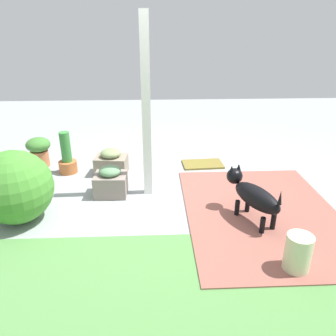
{
  "coord_description": "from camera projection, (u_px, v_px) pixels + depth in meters",
  "views": [
    {
      "loc": [
        0.1,
        3.95,
        2.07
      ],
      "look_at": [
        -0.08,
        -0.08,
        0.31
      ],
      "focal_mm": 35.16,
      "sensor_mm": 36.0,
      "label": 1
    }
  ],
  "objects": [
    {
      "name": "dog",
      "position": [
        253.0,
        195.0,
        3.67
      ],
      "size": [
        0.51,
        0.8,
        0.57
      ],
      "color": "black",
      "rests_on": "ground"
    },
    {
      "name": "terracotta_pot_tall",
      "position": [
        67.0,
        158.0,
        4.95
      ],
      "size": [
        0.27,
        0.27,
        0.64
      ],
      "color": "#B76433",
      "rests_on": "ground"
    },
    {
      "name": "stone_planter_near",
      "position": [
        111.0,
        182.0,
        4.31
      ],
      "size": [
        0.43,
        0.37,
        0.4
      ],
      "color": "gray",
      "rests_on": "ground"
    },
    {
      "name": "terracotta_pot_broad",
      "position": [
        39.0,
        150.0,
        5.16
      ],
      "size": [
        0.37,
        0.37,
        0.47
      ],
      "color": "#B86B43",
      "rests_on": "ground"
    },
    {
      "name": "round_shrub",
      "position": [
        15.0,
        187.0,
        3.65
      ],
      "size": [
        0.83,
        0.83,
        0.83
      ],
      "primitive_type": "sphere",
      "color": "#448A30",
      "rests_on": "ground"
    },
    {
      "name": "stone_planter_nearest",
      "position": [
        111.0,
        162.0,
        4.93
      ],
      "size": [
        0.5,
        0.39,
        0.39
      ],
      "color": "gray",
      "rests_on": "ground"
    },
    {
      "name": "doormat",
      "position": [
        203.0,
        164.0,
        5.29
      ],
      "size": [
        0.65,
        0.42,
        0.03
      ],
      "primitive_type": "cube",
      "rotation": [
        0.0,
        0.0,
        0.06
      ],
      "color": "olive",
      "rests_on": "ground"
    },
    {
      "name": "ground_plane",
      "position": [
        162.0,
        192.0,
        4.44
      ],
      "size": [
        12.0,
        12.0,
        0.0
      ],
      "primitive_type": "plane",
      "color": "#959B9C"
    },
    {
      "name": "brick_path",
      "position": [
        262.0,
        213.0,
        3.93
      ],
      "size": [
        1.8,
        2.4,
        0.02
      ],
      "primitive_type": "cube",
      "color": "#935549",
      "rests_on": "ground"
    },
    {
      "name": "porch_pillar",
      "position": [
        146.0,
        110.0,
        4.0
      ],
      "size": [
        0.11,
        0.11,
        2.24
      ],
      "primitive_type": "cube",
      "color": "white",
      "rests_on": "ground"
    },
    {
      "name": "ceramic_urn",
      "position": [
        298.0,
        253.0,
        2.96
      ],
      "size": [
        0.24,
        0.24,
        0.37
      ],
      "primitive_type": "cylinder",
      "color": "beige",
      "rests_on": "ground"
    }
  ]
}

